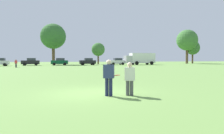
{
  "coord_description": "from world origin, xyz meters",
  "views": [
    {
      "loc": [
        -1.4,
        -10.11,
        1.7
      ],
      "look_at": [
        1.37,
        1.43,
        1.22
      ],
      "focal_mm": 33.37,
      "sensor_mm": 36.0,
      "label": 1
    }
  ],
  "objects": [
    {
      "name": "box_truck",
      "position": [
        19.5,
        43.7,
        1.75
      ],
      "size": [
        8.64,
        3.36,
        3.18
      ],
      "color": "white",
      "rests_on": "ground"
    },
    {
      "name": "tree_west_oak",
      "position": [
        -3.76,
        50.79,
        7.9
      ],
      "size": [
        7.07,
        7.07,
        11.48
      ],
      "color": "brown",
      "rests_on": "ground"
    },
    {
      "name": "frisbee",
      "position": [
        1.0,
        -1.12,
        0.95
      ],
      "size": [
        0.27,
        0.27,
        0.06
      ],
      "color": "#E54C33"
    },
    {
      "name": "ground_plane",
      "position": [
        0.0,
        0.0,
        0.0
      ],
      "size": [
        195.75,
        195.75,
        0.0
      ],
      "primitive_type": "plane",
      "color": "#6B9347"
    },
    {
      "name": "tree_center_elm",
      "position": [
        39.63,
        52.29,
        7.85
      ],
      "size": [
        7.02,
        7.02,
        11.41
      ],
      "color": "brown",
      "rests_on": "ground"
    },
    {
      "name": "player_thrower",
      "position": [
        0.65,
        -0.96,
        0.93
      ],
      "size": [
        0.54,
        0.44,
        1.65
      ],
      "color": "#1E234C",
      "rests_on": "ground"
    },
    {
      "name": "parked_car_near_right",
      "position": [
        5.13,
        44.26,
        0.92
      ],
      "size": [
        4.31,
        2.42,
        1.82
      ],
      "color": "black",
      "rests_on": "ground"
    },
    {
      "name": "traffic_cone",
      "position": [
        2.92,
        9.86,
        0.23
      ],
      "size": [
        0.32,
        0.32,
        0.48
      ],
      "color": "#D8590C",
      "rests_on": "ground"
    },
    {
      "name": "player_defender",
      "position": [
        1.61,
        -1.05,
        0.85
      ],
      "size": [
        0.53,
        0.4,
        1.53
      ],
      "color": "#4C4C51",
      "rests_on": "ground"
    },
    {
      "name": "parked_car_center",
      "position": [
        -8.87,
        44.05,
        0.92
      ],
      "size": [
        4.31,
        2.42,
        1.82
      ],
      "color": "black",
      "rests_on": "ground"
    },
    {
      "name": "tree_east_birch",
      "position": [
        42.45,
        53.27,
        5.4
      ],
      "size": [
        4.83,
        4.83,
        7.85
      ],
      "color": "brown",
      "rests_on": "ground"
    },
    {
      "name": "tree_west_maple",
      "position": [
        8.84,
        49.67,
        4.32
      ],
      "size": [
        3.86,
        3.86,
        6.27
      ],
      "color": "brown",
      "rests_on": "ground"
    },
    {
      "name": "bystander_sideline_watcher",
      "position": [
        -9.9,
        32.4,
        0.87
      ],
      "size": [
        0.49,
        0.41,
        1.54
      ],
      "color": "#4C4C51",
      "rests_on": "ground"
    },
    {
      "name": "parked_car_far_right",
      "position": [
        13.0,
        43.87,
        0.92
      ],
      "size": [
        4.31,
        2.42,
        1.82
      ],
      "color": "silver",
      "rests_on": "ground"
    },
    {
      "name": "parked_car_mid_right",
      "position": [
        -2.01,
        44.16,
        0.92
      ],
      "size": [
        4.31,
        2.42,
        1.82
      ],
      "color": "#0C4C2D",
      "rests_on": "ground"
    }
  ]
}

